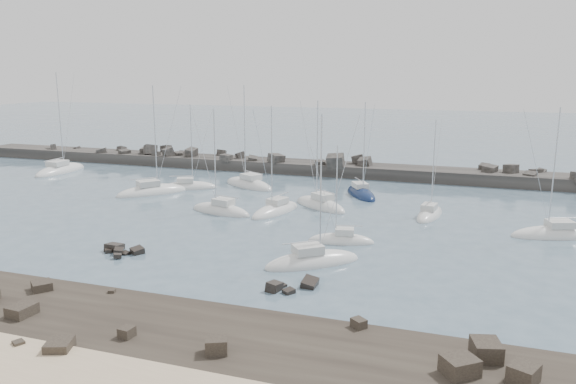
# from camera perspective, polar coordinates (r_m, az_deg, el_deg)

# --- Properties ---
(ground) EXTENTS (400.00, 400.00, 0.00)m
(ground) POSITION_cam_1_polar(r_m,az_deg,el_deg) (59.20, -9.12, -4.23)
(ground) COLOR #496172
(ground) RESTS_ON ground
(rock_shelf) EXTENTS (140.00, 12.00, 1.91)m
(rock_shelf) POSITION_cam_1_polar(r_m,az_deg,el_deg) (42.08, -23.11, -12.04)
(rock_shelf) COLOR black
(rock_shelf) RESTS_ON ground
(rock_cluster_near) EXTENTS (4.08, 3.12, 1.30)m
(rock_cluster_near) POSITION_cam_1_polar(r_m,az_deg,el_deg) (55.02, -16.73, -5.72)
(rock_cluster_near) COLOR black
(rock_cluster_near) RESTS_ON ground
(rock_cluster_far) EXTENTS (3.66, 3.31, 1.75)m
(rock_cluster_far) POSITION_cam_1_polar(r_m,az_deg,el_deg) (44.34, 0.58, -9.76)
(rock_cluster_far) COLOR black
(rock_cluster_far) RESTS_ON ground
(breakwater) EXTENTS (115.00, 7.33, 5.31)m
(breakwater) POSITION_cam_1_polar(r_m,az_deg,el_deg) (95.77, -2.29, 2.41)
(breakwater) COLOR #2C2A27
(breakwater) RESTS_ON ground
(sailboat_1) EXTENTS (3.67, 11.31, 17.67)m
(sailboat_1) POSITION_cam_1_polar(r_m,az_deg,el_deg) (101.26, -22.11, 1.97)
(sailboat_1) COLOR silver
(sailboat_1) RESTS_ON ground
(sailboat_3) EXTENTS (8.73, 9.77, 15.88)m
(sailboat_3) POSITION_cam_1_polar(r_m,az_deg,el_deg) (79.62, -13.65, -0.05)
(sailboat_3) COLOR silver
(sailboat_3) RESTS_ON ground
(sailboat_4) EXTENTS (8.45, 6.02, 12.98)m
(sailboat_4) POSITION_cam_1_polar(r_m,az_deg,el_deg) (81.94, -10.09, 0.44)
(sailboat_4) COLOR silver
(sailboat_4) RESTS_ON ground
(sailboat_5) EXTENTS (8.73, 4.42, 13.38)m
(sailboat_5) POSITION_cam_1_polar(r_m,az_deg,el_deg) (67.54, -6.83, -1.97)
(sailboat_5) COLOR silver
(sailboat_5) RESTS_ON ground
(sailboat_6) EXTENTS (4.88, 9.07, 13.75)m
(sailboat_6) POSITION_cam_1_polar(r_m,az_deg,el_deg) (67.16, -1.28, -1.97)
(sailboat_6) COLOR silver
(sailboat_6) RESTS_ON ground
(sailboat_7) EXTENTS (8.63, 7.82, 14.19)m
(sailboat_7) POSITION_cam_1_polar(r_m,az_deg,el_deg) (49.62, 2.48, -7.17)
(sailboat_7) COLOR silver
(sailboat_7) RESTS_ON ground
(sailboat_8) EXTENTS (6.69, 8.80, 13.68)m
(sailboat_8) POSITION_cam_1_polar(r_m,az_deg,el_deg) (76.99, 7.43, -0.23)
(sailboat_8) COLOR #0F1E41
(sailboat_8) RESTS_ON ground
(sailboat_9) EXTENTS (6.79, 3.26, 10.51)m
(sailboat_9) POSITION_cam_1_polar(r_m,az_deg,el_deg) (55.84, 5.42, -4.99)
(sailboat_9) COLOR silver
(sailboat_9) RESTS_ON ground
(sailboat_10) EXTENTS (3.43, 7.86, 12.09)m
(sailboat_10) POSITION_cam_1_polar(r_m,az_deg,el_deg) (67.50, 14.17, -2.28)
(sailboat_10) COLOR silver
(sailboat_10) RESTS_ON ground
(sailboat_11) EXTENTS (9.41, 5.63, 14.21)m
(sailboat_11) POSITION_cam_1_polar(r_m,az_deg,el_deg) (63.64, 25.46, -3.99)
(sailboat_11) COLOR silver
(sailboat_11) RESTS_ON ground
(sailboat_13) EXTENTS (10.25, 7.47, 15.78)m
(sailboat_13) POSITION_cam_1_polar(r_m,az_deg,el_deg) (82.45, -3.98, 0.68)
(sailboat_13) COLOR silver
(sailboat_13) RESTS_ON ground
(sailboat_14) EXTENTS (8.87, 7.39, 14.22)m
(sailboat_14) POSITION_cam_1_polar(r_m,az_deg,el_deg) (69.88, 3.31, -1.41)
(sailboat_14) COLOR silver
(sailboat_14) RESTS_ON ground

